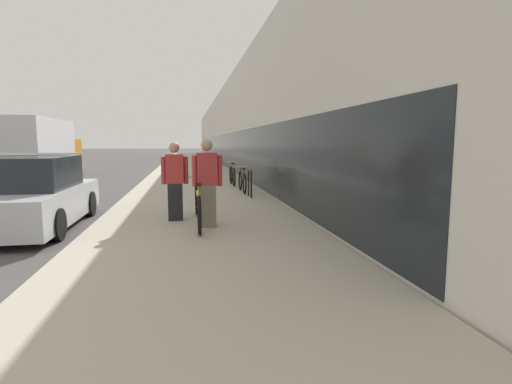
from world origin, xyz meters
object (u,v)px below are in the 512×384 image
object	(u,v)px
person_rider	(207,183)
parked_sedan_curbside	(33,196)
bike_rack_hoop	(250,180)
cruiser_bike_nearest	(242,181)
moving_truck	(36,149)
tandem_bicycle	(198,205)
cruiser_bike_middle	(232,175)
person_bystander	(175,182)

from	to	relation	value
person_rider	parked_sedan_curbside	xyz separation A→B (m)	(-3.56, 1.03, -0.31)
bike_rack_hoop	cruiser_bike_nearest	bearing A→B (deg)	92.91
bike_rack_hoop	moving_truck	bearing A→B (deg)	135.07
parked_sedan_curbside	tandem_bicycle	bearing A→B (deg)	-11.22
cruiser_bike_middle	parked_sedan_curbside	distance (m)	8.27
person_rider	person_bystander	world-z (taller)	person_rider
cruiser_bike_middle	tandem_bicycle	bearing A→B (deg)	-101.93
person_bystander	cruiser_bike_nearest	size ratio (longest dim) A/B	0.96
person_rider	moving_truck	distance (m)	15.43
cruiser_bike_middle	moving_truck	size ratio (longest dim) A/B	0.24
parked_sedan_curbside	moving_truck	distance (m)	13.03
bike_rack_hoop	cruiser_bike_nearest	world-z (taller)	cruiser_bike_nearest
tandem_bicycle	bike_rack_hoop	bearing A→B (deg)	66.20
person_bystander	parked_sedan_curbside	distance (m)	2.93
bike_rack_hoop	parked_sedan_curbside	xyz separation A→B (m)	(-5.06, -3.16, 0.05)
cruiser_bike_middle	moving_truck	distance (m)	10.73
moving_truck	tandem_bicycle	bearing A→B (deg)	-60.01
parked_sedan_curbside	moving_truck	xyz separation A→B (m)	(-4.13, 12.33, 0.79)
person_rider	cruiser_bike_middle	xyz separation A→B (m)	(1.36, 7.67, -0.49)
cruiser_bike_nearest	moving_truck	world-z (taller)	moving_truck
tandem_bicycle	parked_sedan_curbside	size ratio (longest dim) A/B	0.67
bike_rack_hoop	parked_sedan_curbside	size ratio (longest dim) A/B	0.20
moving_truck	cruiser_bike_middle	bearing A→B (deg)	-32.17
person_bystander	parked_sedan_curbside	size ratio (longest dim) A/B	0.40
parked_sedan_curbside	cruiser_bike_nearest	bearing A→B (deg)	41.33
tandem_bicycle	person_bystander	bearing A→B (deg)	135.59
cruiser_bike_middle	moving_truck	world-z (taller)	moving_truck
cruiser_bike_nearest	moving_truck	bearing A→B (deg)	139.00
tandem_bicycle	person_rider	bearing A→B (deg)	-63.03
tandem_bicycle	cruiser_bike_nearest	bearing A→B (deg)	72.19
bike_rack_hoop	tandem_bicycle	bearing A→B (deg)	-113.80
cruiser_bike_nearest	parked_sedan_curbside	distance (m)	6.66
person_rider	moving_truck	bearing A→B (deg)	119.91
cruiser_bike_middle	moving_truck	xyz separation A→B (m)	(-9.05, 5.69, 0.97)
parked_sedan_curbside	person_rider	bearing A→B (deg)	-16.19
person_rider	bike_rack_hoop	distance (m)	4.47
person_bystander	person_rider	bearing A→B (deg)	-51.58
cruiser_bike_middle	parked_sedan_curbside	bearing A→B (deg)	-126.51
cruiser_bike_middle	moving_truck	bearing A→B (deg)	147.83
bike_rack_hoop	cruiser_bike_middle	bearing A→B (deg)	92.40
bike_rack_hoop	moving_truck	size ratio (longest dim) A/B	0.11
person_bystander	cruiser_bike_middle	size ratio (longest dim) A/B	0.94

